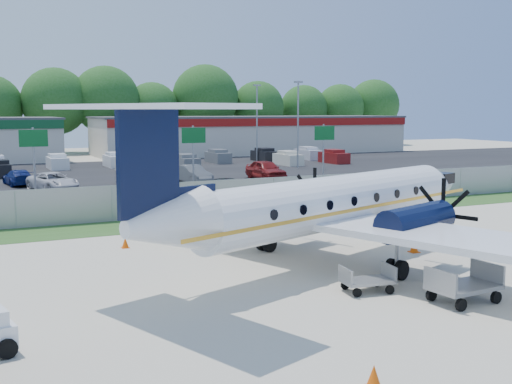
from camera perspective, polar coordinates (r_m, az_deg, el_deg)
name	(u,v)px	position (r m, az deg, el deg)	size (l,w,h in m)	color
ground	(322,268)	(25.28, 5.87, -6.75)	(170.00, 170.00, 0.00)	beige
grass_verge	(210,220)	(35.86, -4.11, -2.53)	(170.00, 4.00, 0.02)	#2D561E
access_road	(171,204)	(42.38, -7.54, -1.05)	(170.00, 8.00, 0.02)	black
parking_lot	(103,175)	(62.57, -13.45, 1.51)	(170.00, 32.00, 0.02)	black
perimeter_fence	(197,198)	(37.55, -5.23, -0.56)	(120.00, 0.06, 1.99)	gray
building_east	(253,135)	(91.61, -0.28, 5.13)	(44.40, 12.40, 5.24)	beige
sign_left	(34,149)	(44.18, -19.15, 3.65)	(1.80, 0.26, 5.00)	gray
sign_mid	(194,145)	(46.67, -5.58, 4.19)	(1.80, 0.26, 5.00)	gray
sign_right	(324,142)	(51.43, 6.07, 4.47)	(1.80, 0.26, 5.00)	gray
light_pole_ne	(298,118)	(67.44, 3.75, 6.54)	(0.90, 0.35, 9.09)	gray
light_pole_se	(257,117)	(76.34, 0.08, 6.64)	(0.90, 0.35, 9.09)	gray
tree_line	(52,153)	(96.00, -17.67, 3.31)	(112.00, 6.00, 14.00)	#1C4E17
aircraft	(328,203)	(25.62, 6.43, -1.02)	(20.48, 19.94, 6.30)	white
baggage_cart_near	(367,280)	(22.19, 9.87, -7.71)	(1.84, 1.26, 0.90)	gray
baggage_cart_far	(464,286)	(21.74, 18.00, -7.92)	(2.35, 1.53, 1.18)	gray
cone_nose	(414,246)	(28.66, 13.88, -4.69)	(0.41, 0.41, 0.58)	#DE4E07
cone_port_wing	(374,377)	(15.01, 10.43, -15.86)	(0.37, 0.37, 0.53)	#DE4E07
cone_starboard_wing	(125,243)	(29.30, -11.55, -4.45)	(0.34, 0.34, 0.48)	#DE4E07
road_car_mid	(219,197)	(45.32, -3.33, -0.47)	(1.86, 4.57, 1.33)	black
road_car_east	(458,187)	(53.91, 17.55, 0.45)	(1.42, 4.09, 1.35)	silver
parked_car_b	(53,190)	(51.51, -17.56, 0.14)	(2.29, 4.98, 1.38)	silver
parked_car_c	(134,186)	(52.83, -10.82, 0.52)	(2.27, 5.59, 1.62)	beige
parked_car_d	(192,183)	(54.30, -5.70, 0.80)	(1.60, 4.60, 1.52)	#595B5E
parked_car_e	(266,179)	(56.81, 0.87, 1.12)	(2.03, 5.05, 1.72)	maroon
parked_car_f	(19,185)	(55.80, -20.35, 0.55)	(1.84, 4.52, 1.31)	navy
parked_car_g	(161,178)	(58.57, -8.45, 1.23)	(1.48, 4.24, 1.40)	beige
far_parking_rows	(93,170)	(67.45, -14.33, 1.88)	(56.00, 10.00, 1.60)	gray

